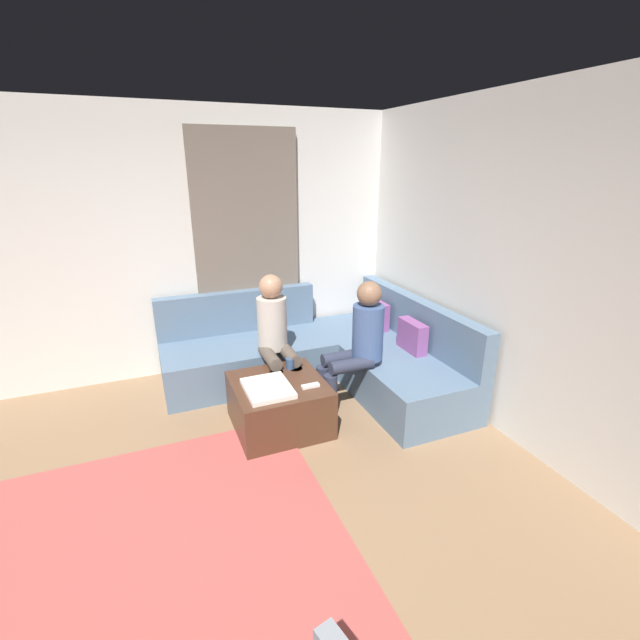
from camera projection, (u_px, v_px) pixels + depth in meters
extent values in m
cube|color=#8C6B4C|center=(142.00, 634.00, 2.19)|extent=(6.00, 6.00, 0.10)
cube|color=silver|center=(611.00, 299.00, 2.77)|extent=(6.00, 0.12, 2.70)
cube|color=silver|center=(114.00, 251.00, 4.28)|extent=(0.12, 6.00, 2.70)
cube|color=#726659|center=(248.00, 253.00, 4.69)|extent=(0.06, 1.10, 2.50)
cube|color=#AD4C47|center=(159.00, 585.00, 2.38)|extent=(2.60, 2.20, 0.01)
cube|color=slate|center=(384.00, 364.00, 4.52)|extent=(2.10, 0.85, 0.42)
cube|color=slate|center=(417.00, 320.00, 4.50)|extent=(2.10, 0.14, 0.45)
cube|color=slate|center=(248.00, 361.00, 4.60)|extent=(0.85, 1.70, 0.42)
cube|color=slate|center=(238.00, 311.00, 4.77)|extent=(0.14, 1.70, 0.45)
cube|color=#8C4C8C|center=(377.00, 317.00, 4.90)|extent=(0.36, 0.12, 0.36)
cube|color=#8C4C8C|center=(412.00, 339.00, 4.29)|extent=(0.36, 0.12, 0.36)
cube|color=#4C2D1E|center=(279.00, 404.00, 3.77)|extent=(0.76, 0.76, 0.42)
cube|color=white|center=(268.00, 388.00, 3.56)|extent=(0.44, 0.36, 0.04)
cylinder|color=#334C72|center=(290.00, 363.00, 3.94)|extent=(0.08, 0.08, 0.10)
cube|color=white|center=(310.00, 386.00, 3.62)|extent=(0.05, 0.15, 0.02)
cylinder|color=#2D3347|center=(330.00, 397.00, 3.90)|extent=(0.12, 0.12, 0.42)
cylinder|color=#2D3347|center=(323.00, 388.00, 4.05)|extent=(0.12, 0.12, 0.42)
cylinder|color=#2D3347|center=(352.00, 365.00, 3.88)|extent=(0.12, 0.40, 0.12)
cylinder|color=#2D3347|center=(343.00, 357.00, 4.03)|extent=(0.12, 0.40, 0.12)
cylinder|color=#3F598C|center=(368.00, 332.00, 3.94)|extent=(0.28, 0.28, 0.50)
sphere|color=#8C664C|center=(369.00, 294.00, 3.82)|extent=(0.22, 0.22, 0.22)
cylinder|color=brown|center=(296.00, 389.00, 4.02)|extent=(0.12, 0.12, 0.42)
cylinder|color=brown|center=(277.00, 393.00, 3.96)|extent=(0.12, 0.12, 0.42)
cylinder|color=brown|center=(289.00, 354.00, 4.11)|extent=(0.40, 0.12, 0.12)
cylinder|color=brown|center=(270.00, 357.00, 4.04)|extent=(0.40, 0.12, 0.12)
cylinder|color=beige|center=(272.00, 323.00, 4.16)|extent=(0.28, 0.28, 0.50)
sphere|color=tan|center=(271.00, 286.00, 4.04)|extent=(0.22, 0.22, 0.22)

